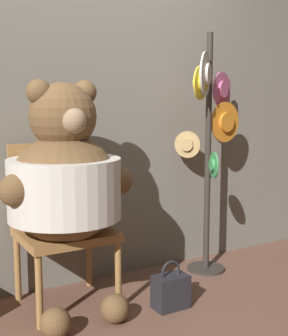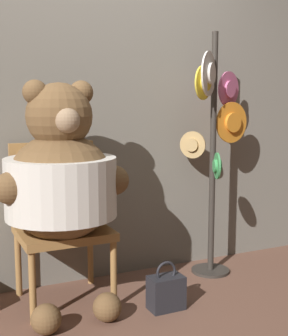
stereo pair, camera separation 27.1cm
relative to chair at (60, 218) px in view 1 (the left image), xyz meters
name	(u,v)px [view 1 (the left image)]	position (x,y,z in m)	size (l,w,h in m)	color
ground_plane	(120,327)	(0.15, -0.51, -0.53)	(14.00, 14.00, 0.00)	brown
wall_back	(64,94)	(0.15, 0.27, 0.77)	(8.00, 0.10, 2.60)	slate
chair	(60,218)	(0.00, 0.00, 0.00)	(0.55, 0.50, 0.99)	#9E703D
teddy_bear	(65,181)	(-0.03, -0.17, 0.26)	(0.80, 0.70, 1.38)	brown
hat_display_rack	(210,136)	(1.12, -0.05, 0.47)	(0.57, 0.44, 1.73)	#332D28
handbag_on_ground	(171,291)	(0.53, -0.46, -0.42)	(0.21, 0.13, 0.30)	#232328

